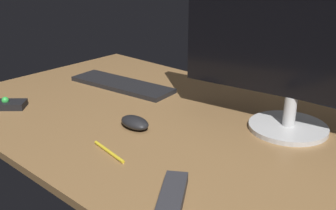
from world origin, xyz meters
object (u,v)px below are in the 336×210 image
object	(u,v)px
computer_mouse	(135,123)
pen	(109,152)
monitor	(298,46)
tv_remote	(172,197)
keyboard	(122,85)

from	to	relation	value
computer_mouse	pen	world-z (taller)	computer_mouse
pen	computer_mouse	bearing A→B (deg)	122.41
monitor	pen	size ratio (longest dim) A/B	4.87
tv_remote	computer_mouse	bearing A→B (deg)	-155.18
monitor	pen	xyz separation A→B (cm)	(-26.04, -42.27, -23.06)
tv_remote	pen	world-z (taller)	tv_remote
keyboard	computer_mouse	distance (cm)	36.35
monitor	keyboard	bearing A→B (deg)	177.64
pen	monitor	bearing A→B (deg)	67.88
computer_mouse	monitor	bearing A→B (deg)	45.82
keyboard	tv_remote	xyz separation A→B (cm)	(60.65, -40.93, 0.36)
keyboard	computer_mouse	xyz separation A→B (cm)	(29.39, -21.38, 0.80)
keyboard	computer_mouse	world-z (taller)	computer_mouse
tv_remote	pen	distance (cm)	25.59
computer_mouse	keyboard	bearing A→B (deg)	149.10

